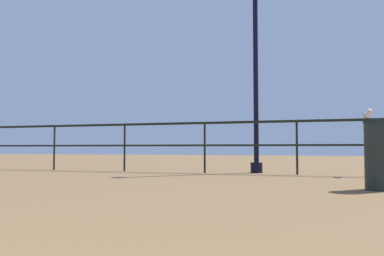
{
  "coord_description": "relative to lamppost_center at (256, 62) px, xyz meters",
  "views": [
    {
      "loc": [
        1.41,
        0.99,
        0.53
      ],
      "look_at": [
        -1.08,
        8.63,
        0.94
      ],
      "focal_mm": 36.96,
      "sensor_mm": 36.0,
      "label": 1
    }
  ],
  "objects": [
    {
      "name": "lamppost_center",
      "position": [
        0.0,
        0.0,
        0.0
      ],
      "size": [
        0.27,
        0.27,
        4.54
      ],
      "color": "black",
      "rests_on": "ground_plane"
    },
    {
      "name": "pier_railing",
      "position": [
        -0.1,
        -0.33,
        -1.6
      ],
      "size": [
        21.14,
        0.05,
        1.09
      ],
      "color": "black",
      "rests_on": "ground_plane"
    },
    {
      "name": "seagull_on_rail",
      "position": [
        2.17,
        -0.35,
        -1.23
      ],
      "size": [
        0.19,
        0.37,
        0.17
      ],
      "color": "silver",
      "rests_on": "pier_railing"
    },
    {
      "name": "trash_bin",
      "position": [
        2.02,
        -3.0,
        -1.95
      ],
      "size": [
        0.39,
        0.39,
        0.89
      ],
      "color": "black",
      "rests_on": "ground_plane"
    }
  ]
}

